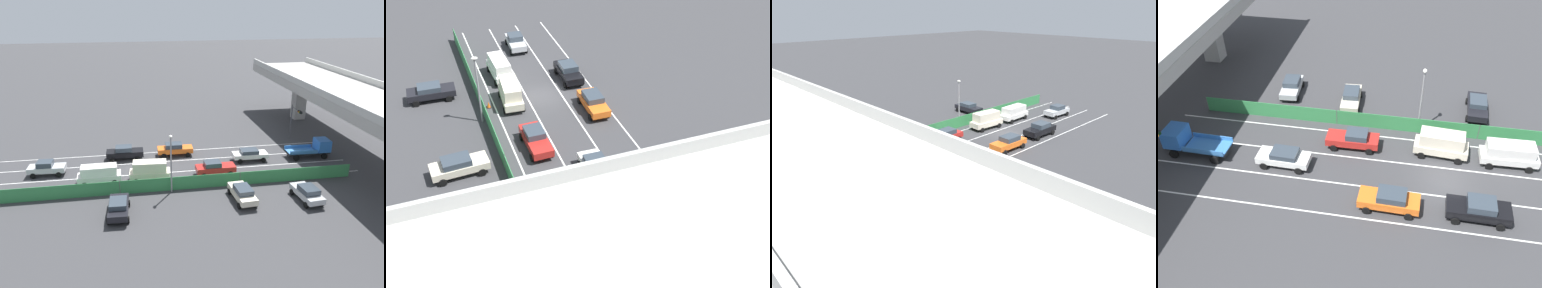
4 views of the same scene
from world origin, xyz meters
The scene contains 21 objects.
ground_plane centered at (0.00, 0.00, 0.00)m, with size 300.00×300.00×0.00m, color #38383A.
lane_line_left_edge centered at (-5.04, 3.77, 0.00)m, with size 0.14×43.53×0.01m, color silver.
lane_line_mid_left centered at (-1.68, 3.77, 0.00)m, with size 0.14×43.53×0.01m, color silver.
lane_line_mid_right centered at (1.68, 3.77, 0.00)m, with size 0.14×43.53×0.01m, color silver.
lane_line_right_edge centered at (5.04, 3.77, 0.00)m, with size 0.14×43.53×0.01m, color silver.
elevated_overpass centered at (0.00, 27.53, 7.28)m, with size 52.59×10.77×9.03m.
green_fence centered at (6.29, 3.77, 0.77)m, with size 0.10×39.63×1.55m.
car_sedan_silver centered at (-0.11, -11.36, 0.92)m, with size 2.15×4.31×1.71m.
car_hatchback_white centered at (-0.25, 13.56, 0.86)m, with size 2.11×4.50×1.50m.
car_sedan_red centered at (3.15, 8.20, 0.91)m, with size 2.03×4.67×1.67m.
car_van_cream centered at (3.40, 0.56, 1.30)m, with size 2.29×4.70×2.32m.
car_van_white centered at (3.19, -5.10, 1.20)m, with size 2.12×4.83×2.11m.
car_sedan_black centered at (-3.41, -2.25, 0.95)m, with size 2.09×4.71×1.74m.
car_taxi_orange centered at (-3.60, 4.29, 0.93)m, with size 2.07×4.66×1.67m.
flatbed_truck_blue centered at (-0.06, 22.36, 1.23)m, with size 2.45×5.61×2.37m.
parked_sedan_dark centered at (10.49, -2.93, 0.90)m, with size 4.64×2.21×1.58m.
parked_sedan_cream centered at (9.80, 9.58, 0.91)m, with size 4.65×2.20×1.61m.
parked_wagon_silver centered at (10.87, 16.15, 0.90)m, with size 4.38×2.29×1.62m.
traffic_light centered at (-5.77, 21.80, 3.74)m, with size 3.39×0.46×5.27m.
street_lamp centered at (6.63, 2.65, 3.98)m, with size 0.60×0.36×6.48m.
traffic_cone centered at (5.59, 0.45, 0.28)m, with size 0.47×0.47×0.61m.
Camera 1 is at (43.39, -1.41, 19.50)m, focal length 35.93 mm.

